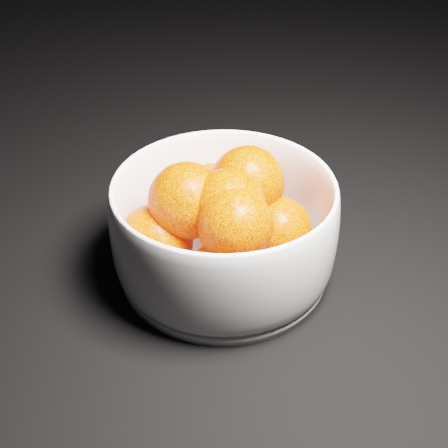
% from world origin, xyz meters
% --- Properties ---
extents(bowl, '(0.19, 0.19, 0.09)m').
position_xyz_m(bowl, '(-0.21, 0.16, 0.05)').
color(bowl, silver).
rests_on(bowl, ground).
extents(orange_pile, '(0.15, 0.15, 0.10)m').
position_xyz_m(orange_pile, '(-0.21, 0.15, 0.06)').
color(orange_pile, '#FF3F0D').
rests_on(orange_pile, bowl).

